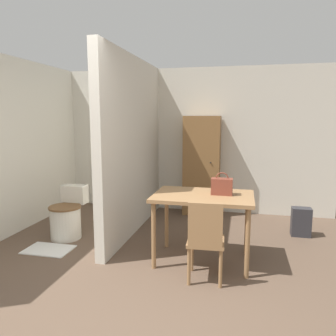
{
  "coord_description": "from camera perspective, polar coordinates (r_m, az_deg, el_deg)",
  "views": [
    {
      "loc": [
        1.07,
        -2.16,
        1.66
      ],
      "look_at": [
        0.15,
        1.81,
        1.03
      ],
      "focal_mm": 35.0,
      "sensor_mm": 36.0,
      "label": 1
    }
  ],
  "objects": [
    {
      "name": "space_heater",
      "position": [
        5.03,
        22.16,
        -8.68
      ],
      "size": [
        0.26,
        0.17,
        0.41
      ],
      "color": "#2D2D33",
      "rests_on": "ground_plane"
    },
    {
      "name": "handbag",
      "position": [
        3.75,
        9.37,
        -3.15
      ],
      "size": [
        0.24,
        0.12,
        0.26
      ],
      "color": "brown",
      "rests_on": "dining_table"
    },
    {
      "name": "partition_wall",
      "position": [
        4.76,
        -6.11,
        3.84
      ],
      "size": [
        0.12,
        2.44,
        2.5
      ],
      "color": "beige",
      "rests_on": "ground_plane"
    },
    {
      "name": "bath_mat",
      "position": [
        4.52,
        -20.08,
        -13.19
      ],
      "size": [
        0.58,
        0.39,
        0.01
      ],
      "color": "silver",
      "rests_on": "ground_plane"
    },
    {
      "name": "toilet",
      "position": [
        4.81,
        -17.14,
        -8.15
      ],
      "size": [
        0.44,
        0.59,
        0.69
      ],
      "color": "silver",
      "rests_on": "ground_plane"
    },
    {
      "name": "wall_left",
      "position": [
        5.1,
        -26.3,
        3.3
      ],
      "size": [
        0.12,
        4.54,
        2.5
      ],
      "color": "beige",
      "rests_on": "ground_plane"
    },
    {
      "name": "wooden_cabinet",
      "position": [
        5.61,
        5.88,
        0.39
      ],
      "size": [
        0.61,
        0.37,
        1.68
      ],
      "color": "brown",
      "rests_on": "ground_plane"
    },
    {
      "name": "ground_plane",
      "position": [
        2.93,
        -12.18,
        -25.98
      ],
      "size": [
        16.0,
        16.0,
        0.0
      ],
      "primitive_type": "plane",
      "color": "brown"
    },
    {
      "name": "dining_table",
      "position": [
        3.77,
        6.13,
        -5.99
      ],
      "size": [
        1.12,
        0.75,
        0.79
      ],
      "color": "#997047",
      "rests_on": "ground_plane"
    },
    {
      "name": "wooden_chair",
      "position": [
        3.37,
        6.56,
        -12.17
      ],
      "size": [
        0.39,
        0.39,
        0.85
      ],
      "rotation": [
        0.0,
        0.0,
        0.06
      ],
      "color": "#997047",
      "rests_on": "ground_plane"
    },
    {
      "name": "wall_back",
      "position": [
        5.87,
        2.49,
        4.83
      ],
      "size": [
        5.19,
        0.12,
        2.5
      ],
      "color": "beige",
      "rests_on": "ground_plane"
    }
  ]
}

